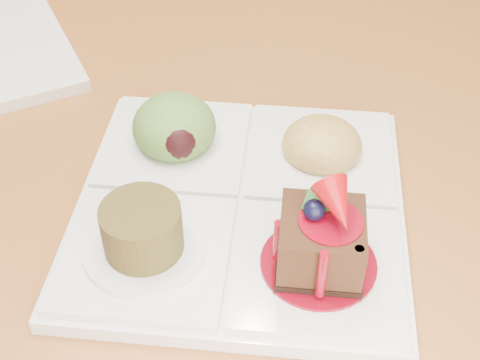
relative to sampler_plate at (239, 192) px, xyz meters
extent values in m
plane|color=#523117|center=(-0.08, 0.58, -0.77)|extent=(6.00, 6.00, 0.00)
cylinder|color=black|center=(0.46, 0.73, -0.58)|extent=(0.03, 0.03, 0.39)
cylinder|color=black|center=(0.80, 1.04, -0.58)|extent=(0.03, 0.03, 0.39)
cylinder|color=black|center=(0.47, 1.05, -0.58)|extent=(0.03, 0.03, 0.39)
cube|color=silver|center=(0.00, 0.00, -0.01)|extent=(0.31, 0.31, 0.01)
cube|color=silver|center=(0.03, -0.08, 0.00)|extent=(0.15, 0.15, 0.01)
cube|color=silver|center=(-0.07, -0.04, 0.00)|extent=(0.15, 0.15, 0.01)
cube|color=silver|center=(-0.03, 0.07, 0.00)|extent=(0.15, 0.15, 0.01)
cube|color=silver|center=(0.08, 0.03, 0.00)|extent=(0.15, 0.15, 0.01)
cylinder|color=maroon|center=(0.03, -0.08, 0.00)|extent=(0.08, 0.08, 0.00)
cube|color=black|center=(0.03, -0.08, 0.00)|extent=(0.07, 0.07, 0.01)
cube|color=black|center=(0.03, -0.08, 0.02)|extent=(0.07, 0.07, 0.04)
cylinder|color=maroon|center=(0.03, -0.08, 0.04)|extent=(0.04, 0.04, 0.00)
sphere|color=black|center=(0.03, -0.08, 0.05)|extent=(0.01, 0.01, 0.01)
cone|color=#97090E|center=(0.04, -0.08, 0.06)|extent=(0.03, 0.04, 0.04)
cube|color=#104311|center=(0.04, -0.07, 0.05)|extent=(0.01, 0.01, 0.01)
cube|color=#104311|center=(0.03, -0.07, 0.05)|extent=(0.02, 0.02, 0.01)
cylinder|color=maroon|center=(0.03, -0.11, 0.02)|extent=(0.01, 0.01, 0.04)
cylinder|color=maroon|center=(0.05, -0.11, 0.02)|extent=(0.01, 0.01, 0.04)
cylinder|color=maroon|center=(0.01, -0.07, 0.02)|extent=(0.01, 0.01, 0.03)
cylinder|color=silver|center=(-0.07, -0.04, 0.00)|extent=(0.08, 0.08, 0.00)
cylinder|color=#4A2E15|center=(-0.07, -0.04, 0.02)|extent=(0.05, 0.05, 0.04)
cylinder|color=#4C3310|center=(-0.07, -0.04, 0.03)|extent=(0.04, 0.04, 0.00)
ellipsoid|color=olive|center=(-0.03, 0.07, 0.01)|extent=(0.07, 0.07, 0.05)
ellipsoid|color=black|center=(-0.03, 0.05, 0.02)|extent=(0.03, 0.02, 0.03)
ellipsoid|color=gold|center=(0.08, 0.03, 0.01)|extent=(0.06, 0.06, 0.04)
cube|color=red|center=(0.09, 0.03, 0.01)|extent=(0.02, 0.02, 0.02)
cube|color=#507218|center=(0.08, 0.04, 0.01)|extent=(0.01, 0.02, 0.01)
cube|color=red|center=(0.07, 0.04, 0.01)|extent=(0.02, 0.02, 0.01)
cube|color=#507218|center=(0.06, 0.04, 0.01)|extent=(0.02, 0.02, 0.01)
cube|color=red|center=(0.06, 0.03, 0.01)|extent=(0.02, 0.02, 0.01)
cube|color=#507218|center=(0.07, 0.02, 0.01)|extent=(0.02, 0.02, 0.01)
cube|color=red|center=(0.08, 0.02, 0.01)|extent=(0.02, 0.02, 0.01)
cube|color=#507218|center=(0.09, 0.02, 0.01)|extent=(0.02, 0.02, 0.02)
camera|label=1|loc=(-0.09, -0.34, 0.34)|focal=50.00mm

